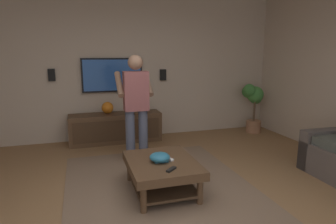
{
  "coord_description": "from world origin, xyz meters",
  "views": [
    {
      "loc": [
        -2.71,
        0.69,
        1.66
      ],
      "look_at": [
        0.69,
        -0.35,
        0.95
      ],
      "focal_mm": 31.29,
      "sensor_mm": 36.0,
      "label": 1
    }
  ],
  "objects": [
    {
      "name": "person_standing",
      "position": [
        1.58,
        -0.12,
        0.93
      ],
      "size": [
        0.53,
        0.53,
        1.64
      ],
      "rotation": [
        0.0,
        0.0,
        -0.01
      ],
      "color": "#4C5166",
      "rests_on": "ground"
    },
    {
      "name": "coffee_table",
      "position": [
        0.48,
        -0.21,
        0.3
      ],
      "size": [
        1.0,
        0.8,
        0.4
      ],
      "color": "#513823",
      "rests_on": "ground"
    },
    {
      "name": "area_rug",
      "position": [
        0.68,
        -0.21,
        0.01
      ],
      "size": [
        2.61,
        2.28,
        0.01
      ],
      "primitive_type": "cube",
      "color": "#7A604C",
      "rests_on": "ground"
    },
    {
      "name": "ground_plane",
      "position": [
        0.0,
        0.0,
        0.0
      ],
      "size": [
        7.86,
        7.86,
        0.0
      ],
      "primitive_type": "plane",
      "color": "olive"
    },
    {
      "name": "wall_speaker_right",
      "position": [
        2.97,
        1.15,
        1.28
      ],
      "size": [
        0.06,
        0.12,
        0.22
      ],
      "primitive_type": "cube",
      "color": "black"
    },
    {
      "name": "remote_white",
      "position": [
        0.49,
        -0.29,
        0.41
      ],
      "size": [
        0.15,
        0.1,
        0.02
      ],
      "primitive_type": "cube",
      "rotation": [
        0.0,
        0.0,
        3.56
      ],
      "color": "white",
      "rests_on": "coffee_table"
    },
    {
      "name": "wall_speaker_left",
      "position": [
        2.97,
        -0.94,
        1.24
      ],
      "size": [
        0.06,
        0.12,
        0.22
      ],
      "primitive_type": "cube",
      "color": "black"
    },
    {
      "name": "book",
      "position": [
        0.52,
        -0.19,
        0.42
      ],
      "size": [
        0.23,
        0.17,
        0.04
      ],
      "primitive_type": "cube",
      "rotation": [
        0.0,
        0.0,
        3.1
      ],
      "color": "teal",
      "rests_on": "coffee_table"
    },
    {
      "name": "wall_back_tv",
      "position": [
        3.05,
        0.0,
        1.44
      ],
      "size": [
        0.1,
        6.75,
        2.89
      ],
      "primitive_type": "cube",
      "color": "#BCA893",
      "rests_on": "ground"
    },
    {
      "name": "potted_plant_tall",
      "position": [
        2.61,
        -2.82,
        0.68
      ],
      "size": [
        0.4,
        0.48,
        1.04
      ],
      "color": "#9E6B4C",
      "rests_on": "ground"
    },
    {
      "name": "remote_black",
      "position": [
        0.17,
        -0.23,
        0.41
      ],
      "size": [
        0.13,
        0.14,
        0.02
      ],
      "primitive_type": "cube",
      "rotation": [
        0.0,
        0.0,
        2.28
      ],
      "color": "black",
      "rests_on": "coffee_table"
    },
    {
      "name": "bowl",
      "position": [
        0.46,
        -0.18,
        0.45
      ],
      "size": [
        0.24,
        0.24,
        0.11
      ],
      "primitive_type": "ellipsoid",
      "color": "teal",
      "rests_on": "coffee_table"
    },
    {
      "name": "vase_round",
      "position": [
        2.77,
        0.2,
        0.66
      ],
      "size": [
        0.22,
        0.22,
        0.22
      ],
      "primitive_type": "sphere",
      "color": "orange",
      "rests_on": "media_console"
    },
    {
      "name": "media_console",
      "position": [
        2.72,
        0.07,
        0.28
      ],
      "size": [
        0.45,
        1.7,
        0.55
      ],
      "rotation": [
        0.0,
        0.0,
        3.14
      ],
      "color": "#513823",
      "rests_on": "ground"
    },
    {
      "name": "tv",
      "position": [
        2.96,
        0.07,
        1.25
      ],
      "size": [
        0.05,
        1.14,
        0.64
      ],
      "rotation": [
        0.0,
        0.0,
        3.14
      ],
      "color": "black"
    }
  ]
}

